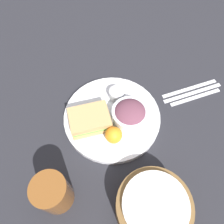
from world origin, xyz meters
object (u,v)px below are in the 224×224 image
object	(u,v)px
fork	(190,89)
drink_glass	(53,193)
plate	(112,117)
dressing_cup	(117,94)
bread_basket	(153,207)
spoon	(195,97)
salad_bowl	(130,114)
knife	(193,93)
sandwich	(90,119)

from	to	relation	value
fork	drink_glass	bearing A→B (deg)	-158.85
plate	dressing_cup	bearing A→B (deg)	-125.32
bread_basket	spoon	xyz separation A→B (m)	(-0.29, -0.24, -0.04)
salad_bowl	bread_basket	xyz separation A→B (m)	(0.06, 0.24, -0.00)
drink_glass	salad_bowl	bearing A→B (deg)	-154.12
drink_glass	knife	bearing A→B (deg)	-164.62
drink_glass	fork	size ratio (longest dim) A/B	0.58
sandwich	dressing_cup	xyz separation A→B (m)	(-0.11, -0.06, -0.01)
drink_glass	plate	bearing A→B (deg)	-144.22
salad_bowl	knife	xyz separation A→B (m)	(-0.24, -0.01, -0.04)
salad_bowl	fork	world-z (taller)	salad_bowl
drink_glass	knife	distance (m)	0.52
bread_basket	fork	world-z (taller)	bread_basket
dressing_cup	spoon	distance (m)	0.26
salad_bowl	spoon	size ratio (longest dim) A/B	0.58
drink_glass	dressing_cup	bearing A→B (deg)	-140.36
drink_glass	spoon	xyz separation A→B (m)	(-0.50, -0.12, -0.05)
drink_glass	bread_basket	size ratio (longest dim) A/B	0.67
sandwich	drink_glass	world-z (taller)	drink_glass
plate	spoon	world-z (taller)	plate
fork	knife	world-z (taller)	same
dressing_cup	fork	distance (m)	0.25
dressing_cup	bread_basket	world-z (taller)	bread_basket
dressing_cup	drink_glass	world-z (taller)	drink_glass
sandwich	knife	bearing A→B (deg)	176.65
knife	drink_glass	bearing A→B (deg)	-160.71
fork	knife	distance (m)	0.02
sandwich	knife	distance (m)	0.35
fork	spoon	size ratio (longest dim) A/B	1.11
plate	knife	xyz separation A→B (m)	(-0.28, 0.02, -0.01)
fork	spoon	xyz separation A→B (m)	(0.00, 0.04, 0.00)
dressing_cup	knife	distance (m)	0.25
spoon	sandwich	bearing A→B (deg)	177.61
fork	sandwich	bearing A→B (deg)	-176.50
sandwich	salad_bowl	xyz separation A→B (m)	(-0.11, 0.03, 0.00)
sandwich	spoon	size ratio (longest dim) A/B	0.69
bread_basket	knife	size ratio (longest dim) A/B	0.83
salad_bowl	fork	bearing A→B (deg)	-173.06
sandwich	bread_basket	size ratio (longest dim) A/B	0.72
plate	fork	xyz separation A→B (m)	(-0.28, 0.00, -0.01)
sandwich	fork	size ratio (longest dim) A/B	0.62
sandwich	spoon	world-z (taller)	sandwich
spoon	plate	bearing A→B (deg)	176.34
salad_bowl	dressing_cup	xyz separation A→B (m)	(0.00, -0.09, -0.01)
bread_basket	knife	distance (m)	0.39
plate	spoon	distance (m)	0.28
drink_glass	bread_basket	bearing A→B (deg)	149.73
salad_bowl	knife	bearing A→B (deg)	-177.31
salad_bowl	dressing_cup	size ratio (longest dim) A/B	2.21
salad_bowl	drink_glass	xyz separation A→B (m)	(0.26, 0.13, 0.01)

